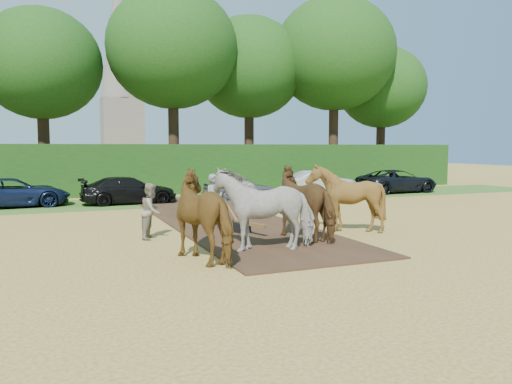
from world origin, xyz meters
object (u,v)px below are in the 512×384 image
at_px(parked_cars, 162,189).
at_px(church, 121,61).
at_px(spectator_near, 152,211).
at_px(plough_team, 286,205).

bearing_deg(parked_cars, church, 85.28).
relative_size(spectator_near, parked_cars, 0.05).
height_order(plough_team, church, church).
relative_size(parked_cars, church, 1.35).
bearing_deg(church, parked_cars, -94.72).
xyz_separation_m(spectator_near, plough_team, (3.51, -2.24, 0.27)).
height_order(spectator_near, church, church).
relative_size(spectator_near, church, 0.06).
xyz_separation_m(spectator_near, parked_cars, (2.41, 10.13, -0.17)).
height_order(spectator_near, plough_team, plough_team).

